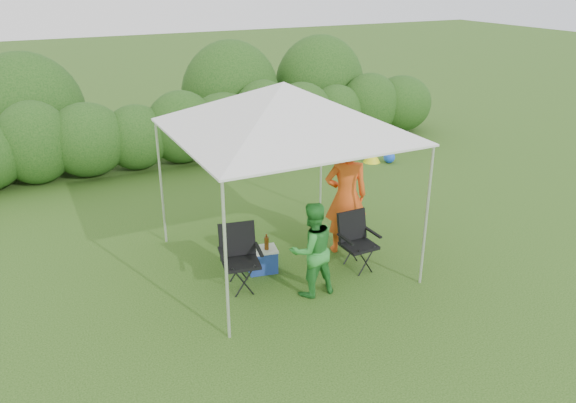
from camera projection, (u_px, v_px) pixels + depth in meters
name	position (u px, v px, depth m)	size (l,w,h in m)	color
ground	(299.00, 275.00, 8.50)	(70.00, 70.00, 0.00)	#385F1E
hedge	(185.00, 128.00, 13.20)	(14.33, 1.53, 1.80)	#285119
canopy	(284.00, 108.00, 7.97)	(3.10, 3.10, 2.83)	silver
chair_right	(356.00, 237.00, 8.57)	(0.55, 0.50, 0.88)	black
chair_left	(239.00, 253.00, 8.03)	(0.65, 0.61, 0.94)	black
man	(346.00, 196.00, 8.90)	(0.69, 0.45, 1.90)	#F3551B
woman	(312.00, 250.00, 7.77)	(0.67, 0.52, 1.39)	green
cooler	(262.00, 260.00, 8.54)	(0.50, 0.41, 0.38)	#213D99
bottle	(267.00, 242.00, 8.41)	(0.07, 0.07, 0.25)	#592D0C
lawn_toy	(376.00, 156.00, 13.40)	(0.68, 0.57, 0.34)	yellow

